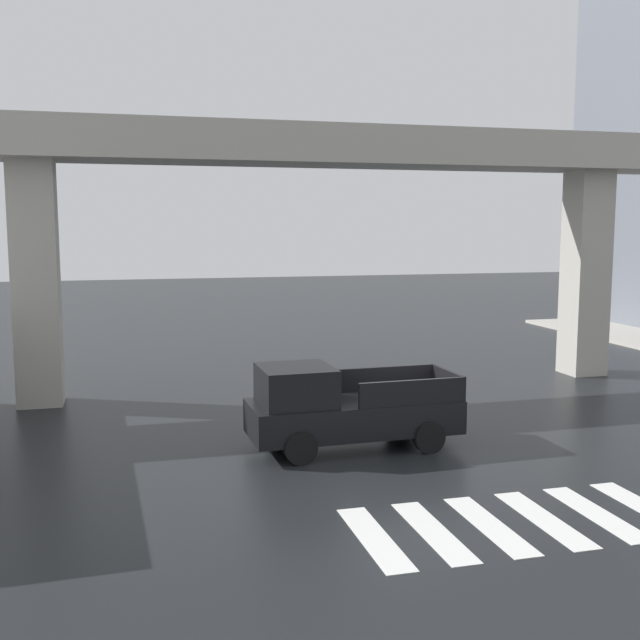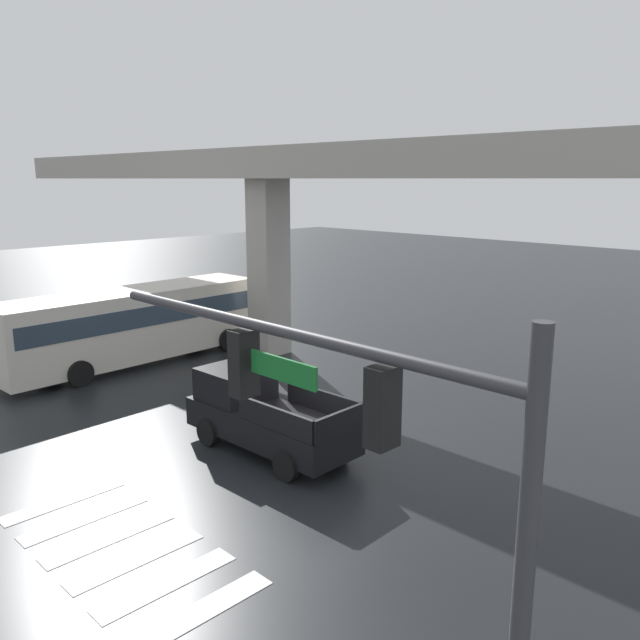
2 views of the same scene
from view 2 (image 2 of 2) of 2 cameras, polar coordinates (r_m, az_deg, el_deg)
The scene contains 6 objects.
ground_plane at distance 17.17m, azimuth -0.52°, elevation -12.74°, with size 120.00×120.00×0.00m, color black.
crosswalk_stripes at distance 14.36m, azimuth -17.09°, elevation -18.72°, with size 6.05×2.80×0.01m.
elevated_overpass at distance 20.63m, azimuth 12.74°, elevation 12.38°, with size 58.74×2.59×8.50m.
pickup_truck at distance 17.89m, azimuth -5.07°, elevation -8.30°, with size 5.15×2.19×2.08m.
city_bus at distance 26.80m, azimuth -16.19°, elevation -0.11°, with size 3.08×10.88×2.99m.
traffic_signal_mast at distance 6.81m, azimuth 4.72°, elevation -12.92°, with size 6.49×0.32×6.20m.
Camera 2 is at (11.10, -10.89, 7.30)m, focal length 36.20 mm.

